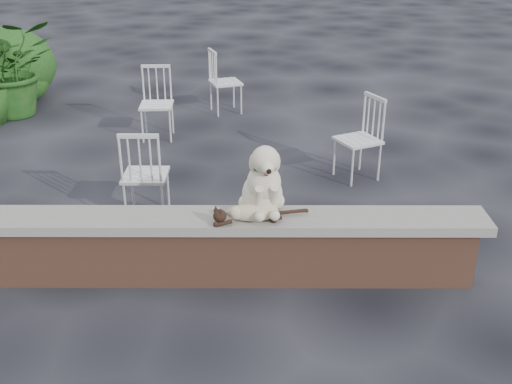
{
  "coord_description": "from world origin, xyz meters",
  "views": [
    {
      "loc": [
        1.26,
        -4.37,
        2.82
      ],
      "look_at": [
        1.25,
        0.2,
        0.7
      ],
      "focal_mm": 43.41,
      "sensor_mm": 36.0,
      "label": 1
    }
  ],
  "objects_px": {
    "chair_c": "(145,173)",
    "potted_plant_a": "(11,68)",
    "chair_b": "(156,104)",
    "cat": "(252,212)",
    "chair_e": "(226,81)",
    "chair_d": "(358,139)",
    "dog": "(262,176)"
  },
  "relations": [
    {
      "from": "chair_e",
      "to": "chair_d",
      "type": "height_order",
      "value": "same"
    },
    {
      "from": "chair_c",
      "to": "potted_plant_a",
      "type": "bearing_deg",
      "value": -53.02
    },
    {
      "from": "cat",
      "to": "chair_e",
      "type": "xyz_separation_m",
      "value": [
        -0.43,
        4.65,
        -0.19
      ]
    },
    {
      "from": "cat",
      "to": "potted_plant_a",
      "type": "height_order",
      "value": "potted_plant_a"
    },
    {
      "from": "chair_c",
      "to": "chair_e",
      "type": "bearing_deg",
      "value": -99.54
    },
    {
      "from": "chair_b",
      "to": "chair_d",
      "type": "height_order",
      "value": "same"
    },
    {
      "from": "chair_c",
      "to": "potted_plant_a",
      "type": "distance_m",
      "value": 4.15
    },
    {
      "from": "cat",
      "to": "chair_e",
      "type": "relative_size",
      "value": 0.97
    },
    {
      "from": "chair_e",
      "to": "chair_c",
      "type": "height_order",
      "value": "same"
    },
    {
      "from": "chair_b",
      "to": "potted_plant_a",
      "type": "xyz_separation_m",
      "value": [
        -2.23,
        1.02,
        0.22
      ]
    },
    {
      "from": "chair_b",
      "to": "chair_c",
      "type": "height_order",
      "value": "same"
    },
    {
      "from": "chair_e",
      "to": "potted_plant_a",
      "type": "relative_size",
      "value": 0.68
    },
    {
      "from": "dog",
      "to": "cat",
      "type": "distance_m",
      "value": 0.29
    },
    {
      "from": "dog",
      "to": "chair_b",
      "type": "xyz_separation_m",
      "value": [
        -1.36,
        3.36,
        -0.42
      ]
    },
    {
      "from": "cat",
      "to": "potted_plant_a",
      "type": "distance_m",
      "value": 5.73
    },
    {
      "from": "cat",
      "to": "dog",
      "type": "bearing_deg",
      "value": 52.91
    },
    {
      "from": "dog",
      "to": "chair_d",
      "type": "xyz_separation_m",
      "value": [
        1.08,
        2.03,
        -0.42
      ]
    },
    {
      "from": "chair_c",
      "to": "chair_d",
      "type": "xyz_separation_m",
      "value": [
        2.2,
        0.99,
        0.0
      ]
    },
    {
      "from": "chair_b",
      "to": "potted_plant_a",
      "type": "distance_m",
      "value": 2.46
    },
    {
      "from": "dog",
      "to": "chair_e",
      "type": "height_order",
      "value": "dog"
    },
    {
      "from": "chair_e",
      "to": "chair_d",
      "type": "xyz_separation_m",
      "value": [
        1.59,
        -2.47,
        0.0
      ]
    },
    {
      "from": "cat",
      "to": "chair_d",
      "type": "distance_m",
      "value": 2.47
    },
    {
      "from": "chair_b",
      "to": "chair_c",
      "type": "bearing_deg",
      "value": -86.5
    },
    {
      "from": "cat",
      "to": "chair_e",
      "type": "bearing_deg",
      "value": 86.26
    },
    {
      "from": "chair_d",
      "to": "dog",
      "type": "bearing_deg",
      "value": -54.46
    },
    {
      "from": "chair_b",
      "to": "chair_c",
      "type": "xyz_separation_m",
      "value": [
        0.24,
        -2.32,
        0.0
      ]
    },
    {
      "from": "chair_b",
      "to": "chair_e",
      "type": "relative_size",
      "value": 1.0
    },
    {
      "from": "chair_b",
      "to": "cat",
      "type": "bearing_deg",
      "value": -72.29
    },
    {
      "from": "dog",
      "to": "chair_d",
      "type": "distance_m",
      "value": 2.34
    },
    {
      "from": "chair_b",
      "to": "chair_e",
      "type": "bearing_deg",
      "value": 51.06
    },
    {
      "from": "potted_plant_a",
      "to": "dog",
      "type": "bearing_deg",
      "value": -50.63
    },
    {
      "from": "potted_plant_a",
      "to": "chair_c",
      "type": "bearing_deg",
      "value": -53.51
    }
  ]
}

